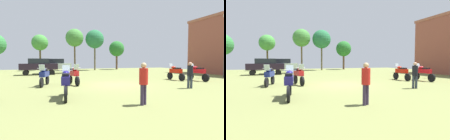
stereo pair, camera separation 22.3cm
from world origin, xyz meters
TOP-DOWN VIEW (x-y plane):
  - ground_plane at (0.00, 0.00)m, footprint 44.00×52.00m
  - motorcycle_1 at (-3.73, -3.43)m, footprint 0.62×2.26m
  - motorcycle_3 at (6.11, 1.01)m, footprint 0.62×2.15m
  - motorcycle_5 at (-4.82, 1.04)m, footprint 0.72×2.12m
  - motorcycle_8 at (7.55, -0.04)m, footprint 0.62×2.25m
  - motorcycle_9 at (-2.87, 0.91)m, footprint 0.73×2.13m
  - car_1 at (-4.01, 13.23)m, footprint 4.42×2.10m
  - car_2 at (-5.83, 11.36)m, footprint 4.41×2.07m
  - person_1 at (-0.98, -5.67)m, footprint 0.45×0.45m
  - person_3 at (3.79, -3.09)m, footprint 0.47×0.47m
  - tree_2 at (-0.44, 19.65)m, footprint 3.15×3.15m
  - tree_3 at (-6.25, 21.03)m, footprint 2.76×2.76m
  - tree_5 at (3.17, 19.38)m, footprint 3.39×3.39m
  - tree_6 at (7.94, 20.52)m, footprint 3.05×3.05m

SIDE VIEW (x-z plane):
  - ground_plane at x=0.00m, z-range 0.00..0.02m
  - motorcycle_5 at x=-4.82m, z-range 0.01..1.48m
  - motorcycle_3 at x=6.11m, z-range 0.01..1.49m
  - motorcycle_9 at x=-2.87m, z-range 0.00..1.51m
  - motorcycle_8 at x=7.55m, z-range 0.01..1.51m
  - motorcycle_1 at x=-3.73m, z-range 0.01..1.52m
  - person_3 at x=3.79m, z-range 0.15..1.79m
  - person_1 at x=-0.98m, z-range 0.15..1.80m
  - car_1 at x=-4.01m, z-range 0.19..2.19m
  - car_2 at x=-5.83m, z-range 0.19..2.19m
  - tree_6 at x=7.94m, z-range 1.29..6.95m
  - tree_3 at x=-6.25m, z-range 1.74..8.04m
  - tree_5 at x=3.17m, z-range 1.99..9.40m
  - tree_2 at x=-0.44m, z-range 2.10..9.51m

